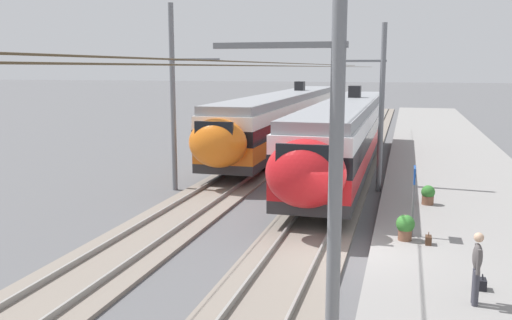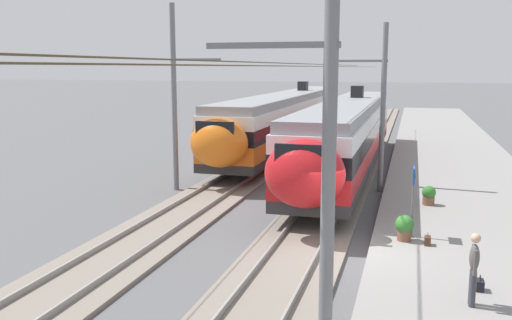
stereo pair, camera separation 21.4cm
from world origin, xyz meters
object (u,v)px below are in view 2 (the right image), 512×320
object	(u,v)px
handbag_near_sign	(428,241)
passenger_walking	(474,266)
catenary_mast_mid	(379,104)
catenary_mast_far_side	(177,95)
train_near_platform	(348,132)
handbag_beside_passenger	(480,285)
potted_plant_by_shelter	(404,226)
catenary_mast_west	(320,160)
train_far_track	(289,116)
potted_plant_platform_edge	(429,194)
platform_sign	(413,186)

from	to	relation	value
handbag_near_sign	passenger_walking	bearing A→B (deg)	-168.42
catenary_mast_mid	catenary_mast_far_side	bearing A→B (deg)	104.69
train_near_platform	catenary_mast_far_side	xyz separation A→B (m)	(-6.18, 7.05, 2.16)
handbag_beside_passenger	handbag_near_sign	xyz separation A→B (m)	(3.23, 1.13, 0.00)
train_near_platform	potted_plant_by_shelter	distance (m)	12.64
catenary_mast_west	catenary_mast_mid	bearing A→B (deg)	0.02
train_near_platform	catenary_mast_mid	world-z (taller)	catenary_mast_mid
train_far_track	catenary_mast_mid	size ratio (longest dim) A/B	0.64
passenger_walking	potted_plant_by_shelter	distance (m)	4.72
handbag_near_sign	potted_plant_platform_edge	world-z (taller)	potted_plant_platform_edge
platform_sign	potted_plant_by_shelter	world-z (taller)	platform_sign
platform_sign	potted_plant_platform_edge	bearing A→B (deg)	-8.13
catenary_mast_mid	potted_plant_platform_edge	size ratio (longest dim) A/B	63.17
train_far_track	handbag_beside_passenger	size ratio (longest dim) A/B	77.93
catenary_mast_mid	train_far_track	bearing A→B (deg)	29.34
train_far_track	potted_plant_by_shelter	size ratio (longest dim) A/B	37.66
train_far_track	catenary_mast_west	bearing A→B (deg)	-166.49
handbag_beside_passenger	handbag_near_sign	world-z (taller)	same
catenary_mast_west	passenger_walking	xyz separation A→B (m)	(3.72, -2.91, -2.87)
train_near_platform	catenary_mast_west	size ratio (longest dim) A/B	0.54
passenger_walking	potted_plant_platform_edge	world-z (taller)	passenger_walking
catenary_mast_west	handbag_beside_passenger	size ratio (longest dim) A/B	122.56
catenary_mast_far_side	potted_plant_by_shelter	bearing A→B (deg)	-120.33
train_near_platform	catenary_mast_mid	bearing A→B (deg)	-155.11
catenary_mast_far_side	potted_plant_platform_edge	size ratio (longest dim) A/B	63.17
passenger_walking	handbag_beside_passenger	size ratio (longest dim) A/B	4.31
catenary_mast_mid	handbag_near_sign	bearing A→B (deg)	-166.42
train_far_track	catenary_mast_west	size ratio (longest dim) A/B	0.64
handbag_near_sign	potted_plant_by_shelter	xyz separation A→B (m)	(0.24, 0.69, 0.33)
catenary_mast_mid	potted_plant_by_shelter	xyz separation A→B (m)	(-8.29, -1.37, -3.21)
train_near_platform	handbag_near_sign	world-z (taller)	train_near_platform
potted_plant_platform_edge	catenary_mast_mid	bearing A→B (deg)	33.06
catenary_mast_far_side	handbag_beside_passenger	world-z (taller)	catenary_mast_far_side
platform_sign	passenger_walking	size ratio (longest dim) A/B	1.33
handbag_beside_passenger	potted_plant_by_shelter	size ratio (longest dim) A/B	0.48
train_far_track	passenger_walking	bearing A→B (deg)	-158.56
train_near_platform	potted_plant_platform_edge	world-z (taller)	train_near_platform
handbag_beside_passenger	handbag_near_sign	bearing A→B (deg)	19.34
catenary_mast_mid	passenger_walking	xyz separation A→B (m)	(-12.72, -2.92, -2.73)
platform_sign	potted_plant_platform_edge	xyz separation A→B (m)	(4.42, -0.63, -1.23)
catenary_mast_far_side	train_far_track	bearing A→B (deg)	-7.62
train_near_platform	catenary_mast_mid	size ratio (longest dim) A/B	0.54
catenary_mast_far_side	catenary_mast_mid	bearing A→B (deg)	-75.31
handbag_beside_passenger	potted_plant_platform_edge	world-z (taller)	potted_plant_platform_edge
potted_plant_by_shelter	platform_sign	bearing A→B (deg)	-23.60
catenary_mast_mid	catenary_mast_far_side	size ratio (longest dim) A/B	1.00
catenary_mast_west	catenary_mast_far_side	bearing A→B (deg)	32.06
catenary_mast_mid	potted_plant_by_shelter	world-z (taller)	catenary_mast_mid
platform_sign	potted_plant_by_shelter	size ratio (longest dim) A/B	2.76
catenary_mast_west	platform_sign	distance (m)	9.04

